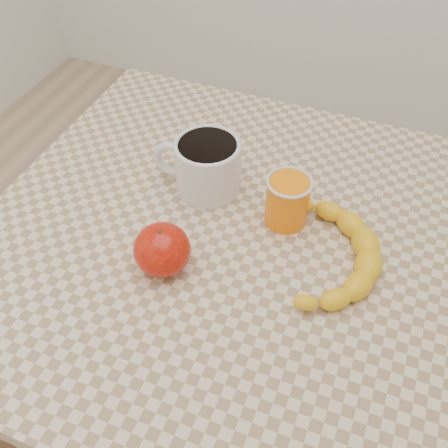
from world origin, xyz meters
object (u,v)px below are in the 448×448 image
at_px(apple, 162,250).
at_px(banana, 331,253).
at_px(coffee_mug, 206,164).
at_px(orange_juice_glass, 287,200).
at_px(table, 224,265).

bearing_deg(apple, banana, 23.57).
bearing_deg(coffee_mug, orange_juice_glass, -9.95).
height_order(coffee_mug, apple, coffee_mug).
xyz_separation_m(table, coffee_mug, (-0.07, 0.09, 0.14)).
height_order(apple, banana, apple).
bearing_deg(table, coffee_mug, 127.18).
distance_m(coffee_mug, banana, 0.26).
height_order(table, banana, banana).
bearing_deg(orange_juice_glass, banana, -34.20).
height_order(orange_juice_glass, apple, orange_juice_glass).
relative_size(orange_juice_glass, apple, 1.01).
relative_size(table, apple, 9.22).
relative_size(table, coffee_mug, 4.90).
bearing_deg(table, banana, 1.05).
height_order(table, coffee_mug, coffee_mug).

